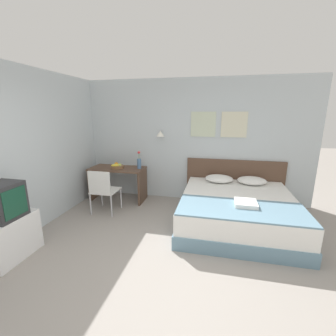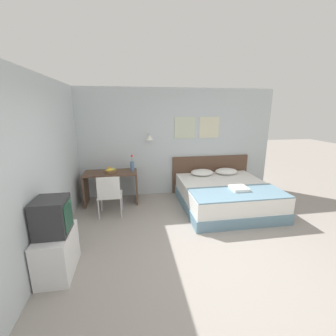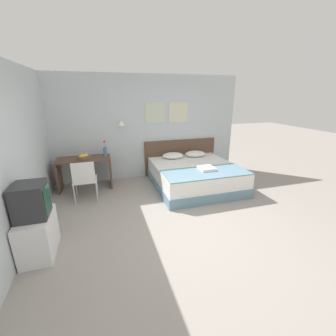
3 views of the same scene
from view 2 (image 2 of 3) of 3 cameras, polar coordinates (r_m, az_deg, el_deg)
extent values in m
plane|color=gray|center=(3.55, 9.47, -22.86)|extent=(24.00, 24.00, 0.00)
cube|color=silver|center=(5.69, 0.70, 6.41)|extent=(5.29, 0.06, 2.65)
cube|color=beige|center=(5.68, 4.32, 10.16)|extent=(0.52, 0.02, 0.52)
cube|color=beige|center=(5.86, 10.41, 10.10)|extent=(0.52, 0.02, 0.52)
cylinder|color=#B2B2B7|center=(5.48, -4.82, 8.41)|extent=(0.02, 0.16, 0.02)
cone|color=white|center=(5.40, -4.73, 7.78)|extent=(0.17, 0.17, 0.12)
cube|color=silver|center=(3.00, -34.49, -3.93)|extent=(0.06, 5.87, 2.65)
cube|color=#66899E|center=(5.29, 14.26, -8.41)|extent=(1.92, 2.03, 0.22)
cube|color=white|center=(5.20, 14.45, -5.64)|extent=(1.88, 1.99, 0.33)
cube|color=brown|center=(6.08, 10.63, -1.44)|extent=(2.04, 0.06, 0.96)
ellipsoid|color=white|center=(5.68, 8.64, -1.10)|extent=(0.56, 0.43, 0.14)
ellipsoid|color=white|center=(5.90, 14.59, -0.80)|extent=(0.56, 0.43, 0.14)
cube|color=#66899E|center=(4.64, 17.47, -6.05)|extent=(1.86, 0.81, 0.02)
cube|color=white|center=(4.78, 17.60, -4.92)|extent=(0.33, 0.33, 0.06)
cube|color=brown|center=(5.33, -14.39, -1.19)|extent=(1.20, 0.58, 0.03)
cube|color=brown|center=(5.52, -20.16, -5.16)|extent=(0.04, 0.54, 0.71)
cube|color=brown|center=(5.42, -8.00, -4.75)|extent=(0.04, 0.54, 0.71)
cube|color=white|center=(4.81, -14.47, -6.60)|extent=(0.48, 0.48, 0.02)
cube|color=white|center=(4.53, -14.89, -4.93)|extent=(0.44, 0.03, 0.44)
cylinder|color=#B7B7BC|center=(5.12, -16.57, -8.11)|extent=(0.03, 0.03, 0.43)
cylinder|color=#B7B7BC|center=(5.08, -11.62, -7.98)|extent=(0.03, 0.03, 0.43)
cylinder|color=#B7B7BC|center=(4.73, -17.20, -10.16)|extent=(0.03, 0.03, 0.43)
cylinder|color=#B7B7BC|center=(4.68, -11.81, -10.03)|extent=(0.03, 0.03, 0.43)
cylinder|color=brown|center=(5.29, -14.31, -0.79)|extent=(0.29, 0.29, 0.05)
sphere|color=#B2C156|center=(5.27, -13.71, -0.29)|extent=(0.08, 0.08, 0.08)
sphere|color=orange|center=(5.32, -14.75, -0.17)|extent=(0.09, 0.09, 0.09)
ellipsoid|color=yellow|center=(5.23, -14.60, -0.48)|extent=(0.19, 0.13, 0.06)
cylinder|color=#4C7099|center=(5.31, -9.07, 0.45)|extent=(0.09, 0.09, 0.22)
cylinder|color=#3D7538|center=(5.27, -9.15, 2.32)|extent=(0.01, 0.01, 0.14)
sphere|color=#DB3838|center=(5.26, -9.18, 3.07)|extent=(0.06, 0.06, 0.06)
cube|color=white|center=(3.53, -26.34, -18.73)|extent=(0.41, 0.71, 0.59)
cube|color=#2D2D30|center=(3.28, -27.41, -10.87)|extent=(0.39, 0.42, 0.48)
cube|color=#194733|center=(3.22, -23.98, -10.92)|extent=(0.01, 0.34, 0.37)
camera|label=1|loc=(1.77, 59.24, 0.74)|focal=24.00mm
camera|label=3|loc=(0.30, -174.80, -10.24)|focal=24.00mm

